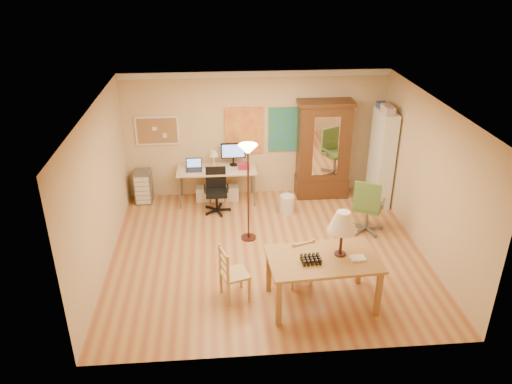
{
  "coord_description": "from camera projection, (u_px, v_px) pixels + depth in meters",
  "views": [
    {
      "loc": [
        -0.83,
        -7.5,
        4.86
      ],
      "look_at": [
        -0.18,
        0.3,
        1.06
      ],
      "focal_mm": 35.0,
      "sensor_mm": 36.0,
      "label": 1
    }
  ],
  "objects": [
    {
      "name": "crown_molding",
      "position": [
        256.0,
        74.0,
        9.96
      ],
      "size": [
        5.5,
        0.08,
        0.12
      ],
      "primitive_type": "cube",
      "color": "white",
      "rests_on": "floor"
    },
    {
      "name": "corkboard",
      "position": [
        157.0,
        131.0,
        10.32
      ],
      "size": [
        0.9,
        0.04,
        0.62
      ],
      "primitive_type": "cube",
      "color": "#9C6D49",
      "rests_on": "floor"
    },
    {
      "name": "floor",
      "position": [
        267.0,
        252.0,
        8.91
      ],
      "size": [
        5.5,
        5.5,
        0.0
      ],
      "primitive_type": "plane",
      "color": "#A35D39",
      "rests_on": "ground"
    },
    {
      "name": "dining_table",
      "position": [
        330.0,
        248.0,
        7.25
      ],
      "size": [
        1.68,
        1.08,
        1.52
      ],
      "color": "brown",
      "rests_on": "floor"
    },
    {
      "name": "art_panel_left",
      "position": [
        244.0,
        131.0,
        10.47
      ],
      "size": [
        0.8,
        0.04,
        1.0
      ],
      "primitive_type": "cube",
      "color": "yellow",
      "rests_on": "floor"
    },
    {
      "name": "art_panel_right",
      "position": [
        286.0,
        129.0,
        10.54
      ],
      "size": [
        0.75,
        0.04,
        0.95
      ],
      "primitive_type": "cube",
      "color": "teal",
      "rests_on": "floor"
    },
    {
      "name": "wastebin",
      "position": [
        287.0,
        204.0,
        10.19
      ],
      "size": [
        0.3,
        0.3,
        0.38
      ],
      "primitive_type": "cylinder",
      "color": "silver",
      "rests_on": "floor"
    },
    {
      "name": "computer_desk",
      "position": [
        218.0,
        181.0,
        10.58
      ],
      "size": [
        1.65,
        0.72,
        1.25
      ],
      "color": "beige",
      "rests_on": "floor"
    },
    {
      "name": "bookshelf",
      "position": [
        381.0,
        158.0,
        10.28
      ],
      "size": [
        0.3,
        0.8,
        2.01
      ],
      "color": "white",
      "rests_on": "floor"
    },
    {
      "name": "ladder_chair_back",
      "position": [
        298.0,
        262.0,
        7.92
      ],
      "size": [
        0.5,
        0.49,
        0.86
      ],
      "color": "tan",
      "rests_on": "floor"
    },
    {
      "name": "office_chair_black",
      "position": [
        217.0,
        200.0,
        10.22
      ],
      "size": [
        0.57,
        0.57,
        0.92
      ],
      "color": "black",
      "rests_on": "floor"
    },
    {
      "name": "ladder_chair_left",
      "position": [
        233.0,
        275.0,
        7.59
      ],
      "size": [
        0.5,
        0.51,
        0.89
      ],
      "color": "tan",
      "rests_on": "floor"
    },
    {
      "name": "drawer_cart",
      "position": [
        143.0,
        187.0,
        10.58
      ],
      "size": [
        0.35,
        0.42,
        0.69
      ],
      "color": "slate",
      "rests_on": "floor"
    },
    {
      "name": "office_chair_green",
      "position": [
        366.0,
        217.0,
        9.47
      ],
      "size": [
        0.67,
        0.68,
        1.1
      ],
      "color": "slate",
      "rests_on": "floor"
    },
    {
      "name": "torchiere_lamp",
      "position": [
        248.0,
        165.0,
        8.7
      ],
      "size": [
        0.34,
        0.34,
        1.86
      ],
      "color": "#43221B",
      "rests_on": "floor"
    },
    {
      "name": "armoire",
      "position": [
        323.0,
        156.0,
        10.62
      ],
      "size": [
        1.15,
        0.55,
        2.12
      ],
      "color": "#391F0F",
      "rests_on": "floor"
    }
  ]
}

